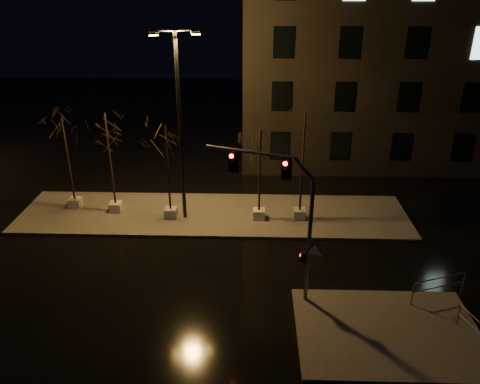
{
  "coord_description": "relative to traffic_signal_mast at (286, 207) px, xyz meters",
  "views": [
    {
      "loc": [
        2.27,
        -17.65,
        12.47
      ],
      "look_at": [
        1.61,
        3.22,
        2.8
      ],
      "focal_mm": 35.0,
      "sensor_mm": 36.0,
      "label": 1
    }
  ],
  "objects": [
    {
      "name": "guard_rail_b",
      "position": [
        6.96,
        -2.77,
        -3.48
      ],
      "size": [
        0.6,
        2.0,
        0.98
      ],
      "rotation": [
        0.0,
        0.0,
        1.85
      ],
      "color": "#57595F",
      "rests_on": "sidewalk_corner"
    },
    {
      "name": "tree_0",
      "position": [
        -11.68,
        7.82,
        0.09
      ],
      "size": [
        1.8,
        1.8,
        5.54
      ],
      "color": "silver",
      "rests_on": "median"
    },
    {
      "name": "sidewalk_corner",
      "position": [
        3.96,
        -2.21,
        -4.18
      ],
      "size": [
        7.0,
        5.0,
        0.15
      ],
      "primitive_type": "cube",
      "color": "#4D4B44",
      "rests_on": "ground"
    },
    {
      "name": "traffic_signal_mast",
      "position": [
        0.0,
        0.0,
        0.0
      ],
      "size": [
        4.83,
        1.85,
        6.26
      ],
      "rotation": [
        0.0,
        0.0,
        -0.35
      ],
      "color": "#57595F",
      "rests_on": "sidewalk_corner"
    },
    {
      "name": "ground",
      "position": [
        -3.54,
        1.29,
        -4.26
      ],
      "size": [
        90.0,
        90.0,
        0.0
      ],
      "primitive_type": "plane",
      "color": "black",
      "rests_on": "ground"
    },
    {
      "name": "tree_1",
      "position": [
        -9.16,
        7.38,
        0.4
      ],
      "size": [
        1.8,
        1.8,
        5.94
      ],
      "color": "silver",
      "rests_on": "median"
    },
    {
      "name": "tree_3",
      "position": [
        -0.95,
        6.76,
        -0.07
      ],
      "size": [
        1.8,
        1.8,
        5.33
      ],
      "color": "silver",
      "rests_on": "median"
    },
    {
      "name": "guard_rail_a",
      "position": [
        6.46,
        -0.21,
        -3.4
      ],
      "size": [
        2.4,
        0.87,
        1.09
      ],
      "rotation": [
        0.0,
        0.0,
        0.33
      ],
      "color": "#57595F",
      "rests_on": "sidewalk_corner"
    },
    {
      "name": "building",
      "position": [
        10.46,
        19.29,
        3.24
      ],
      "size": [
        25.0,
        12.0,
        15.0
      ],
      "primitive_type": "cube",
      "color": "black",
      "rests_on": "ground"
    },
    {
      "name": "streetlight_main",
      "position": [
        -5.11,
        6.82,
        1.68
      ],
      "size": [
        2.48,
        0.9,
        10.03
      ],
      "rotation": [
        0.0,
        0.0,
        0.25
      ],
      "color": "black",
      "rests_on": "median"
    },
    {
      "name": "tree_4",
      "position": [
        1.31,
        6.84,
        0.6
      ],
      "size": [
        1.8,
        1.8,
        6.21
      ],
      "color": "silver",
      "rests_on": "median"
    },
    {
      "name": "median",
      "position": [
        -3.54,
        7.29,
        -4.18
      ],
      "size": [
        22.0,
        5.0,
        0.15
      ],
      "primitive_type": "cube",
      "color": "#4D4B44",
      "rests_on": "ground"
    },
    {
      "name": "tree_2",
      "position": [
        -5.88,
        6.75,
        0.03
      ],
      "size": [
        1.8,
        1.8,
        5.45
      ],
      "color": "silver",
      "rests_on": "median"
    }
  ]
}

